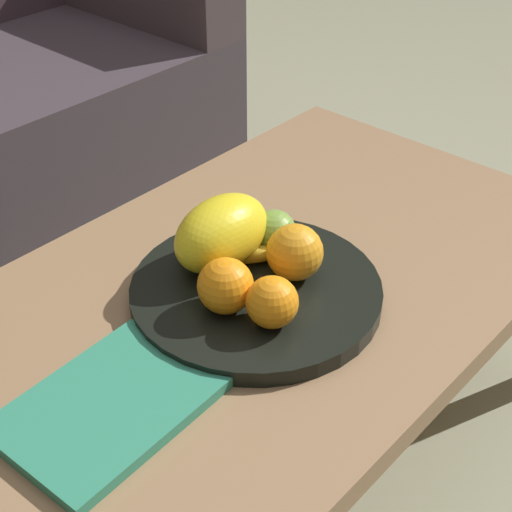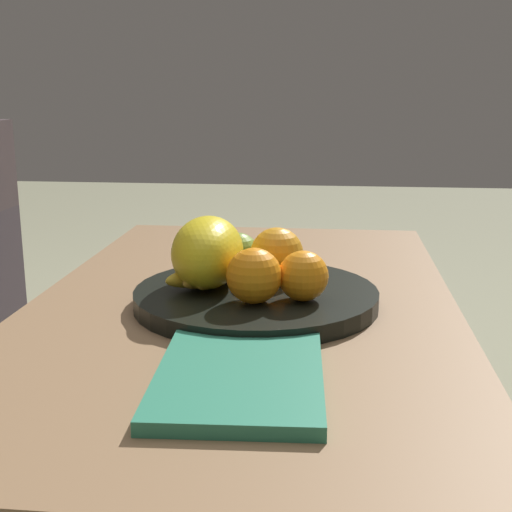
{
  "view_description": "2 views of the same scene",
  "coord_description": "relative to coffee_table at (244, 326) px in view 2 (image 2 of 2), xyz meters",
  "views": [
    {
      "loc": [
        -0.67,
        -0.6,
        1.08
      ],
      "look_at": [
        -0.02,
        -0.02,
        0.46
      ],
      "focal_mm": 54.31,
      "sensor_mm": 36.0,
      "label": 1
    },
    {
      "loc": [
        -1.0,
        -0.13,
        0.71
      ],
      "look_at": [
        -0.02,
        -0.02,
        0.46
      ],
      "focal_mm": 49.23,
      "sensor_mm": 36.0,
      "label": 2
    }
  ],
  "objects": [
    {
      "name": "melon_large_front",
      "position": [
        -0.02,
        0.05,
        0.12
      ],
      "size": [
        0.17,
        0.11,
        0.1
      ],
      "primitive_type": "ellipsoid",
      "rotation": [
        0.0,
        0.0,
        0.03
      ],
      "color": "yellow",
      "rests_on": "fruit_bowl"
    },
    {
      "name": "banana_bunch",
      "position": [
        -0.0,
        0.05,
        0.09
      ],
      "size": [
        0.17,
        0.14,
        0.06
      ],
      "color": "gold",
      "rests_on": "fruit_bowl"
    },
    {
      "name": "orange_left",
      "position": [
        -0.07,
        -0.09,
        0.1
      ],
      "size": [
        0.07,
        0.07,
        0.07
      ],
      "primitive_type": "sphere",
      "color": "orange",
      "rests_on": "fruit_bowl"
    },
    {
      "name": "apple_front",
      "position": [
        0.06,
        0.02,
        0.1
      ],
      "size": [
        0.07,
        0.07,
        0.07
      ],
      "primitive_type": "sphere",
      "color": "olive",
      "rests_on": "fruit_bowl"
    },
    {
      "name": "orange_front",
      "position": [
        0.03,
        -0.05,
        0.11
      ],
      "size": [
        0.08,
        0.08,
        0.08
      ],
      "primitive_type": "sphere",
      "color": "orange",
      "rests_on": "fruit_bowl"
    },
    {
      "name": "fruit_bowl",
      "position": [
        -0.02,
        -0.02,
        0.05
      ],
      "size": [
        0.36,
        0.36,
        0.03
      ],
      "primitive_type": "cylinder",
      "color": "black",
      "rests_on": "coffee_table"
    },
    {
      "name": "magazine",
      "position": [
        -0.3,
        -0.03,
        0.05
      ],
      "size": [
        0.26,
        0.19,
        0.02
      ],
      "primitive_type": "cube",
      "rotation": [
        0.0,
        0.0,
        0.05
      ],
      "color": "#318A6B",
      "rests_on": "coffee_table"
    },
    {
      "name": "coffee_table",
      "position": [
        0.0,
        0.0,
        0.0
      ],
      "size": [
        1.1,
        0.64,
        0.39
      ],
      "color": "#946F4C",
      "rests_on": "ground_plane"
    },
    {
      "name": "orange_right",
      "position": [
        -0.09,
        -0.03,
        0.11
      ],
      "size": [
        0.08,
        0.08,
        0.08
      ],
      "primitive_type": "sphere",
      "color": "orange",
      "rests_on": "fruit_bowl"
    }
  ]
}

